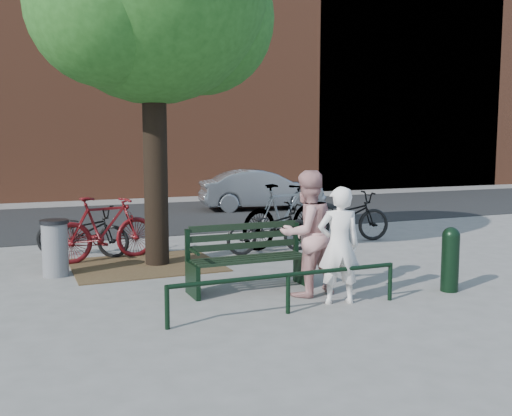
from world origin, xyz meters
name	(u,v)px	position (x,y,z in m)	size (l,w,h in m)	color
ground	(250,290)	(0.00, 0.00, 0.00)	(90.00, 90.00, 0.00)	gray
dirt_pit	(146,265)	(-1.00, 2.20, 0.01)	(2.40, 2.00, 0.02)	brown
road	(132,218)	(0.00, 8.50, 0.01)	(40.00, 7.00, 0.01)	black
townhouse_row	(95,34)	(0.17, 16.00, 6.25)	(45.00, 4.00, 14.00)	brown
park_bench	(248,256)	(0.00, 0.08, 0.48)	(1.74, 0.54, 0.97)	black
guard_railing	(288,281)	(0.00, -1.20, 0.40)	(3.06, 0.06, 0.51)	black
person_left	(339,245)	(0.80, -1.05, 0.76)	(0.55, 0.36, 1.52)	white
person_right	(307,233)	(0.61, -0.53, 0.85)	(0.83, 0.65, 1.70)	#CC908C
bollard	(450,257)	(2.55, -1.14, 0.49)	(0.24, 0.24, 0.91)	black
litter_bin	(55,248)	(-2.46, 2.00, 0.45)	(0.43, 0.43, 0.89)	gray
bicycle_a	(82,232)	(-1.89, 3.39, 0.47)	(0.62, 1.77, 0.93)	black
bicycle_b	(104,229)	(-1.58, 2.87, 0.57)	(0.54, 1.90, 1.14)	#570C0F
bicycle_c	(270,228)	(1.40, 2.39, 0.47)	(0.62, 1.78, 0.94)	black
bicycle_d	(284,215)	(1.93, 2.86, 0.64)	(0.60, 2.12, 1.27)	gray
bicycle_e	(344,217)	(3.36, 2.93, 0.52)	(0.70, 2.00, 1.05)	black
parked_car	(261,190)	(4.09, 8.89, 0.62)	(1.32, 3.79, 1.25)	slate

